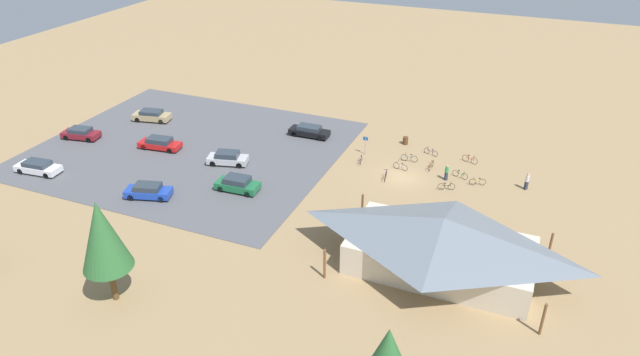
{
  "coord_description": "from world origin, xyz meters",
  "views": [
    {
      "loc": [
        -11.82,
        50.12,
        27.74
      ],
      "look_at": [
        6.76,
        5.32,
        1.2
      ],
      "focal_mm": 31.79,
      "sensor_mm": 36.0,
      "label": 1
    }
  ],
  "objects_px": {
    "bicycle_yellow_yard_front": "(478,182)",
    "bicycle_black_mid_cluster": "(446,187)",
    "visitor_by_pavilion": "(447,172)",
    "bike_pavilion": "(441,242)",
    "car_maroon_back_corner": "(81,133)",
    "bicycle_red_yard_center": "(470,159)",
    "lot_sign": "(365,143)",
    "bicycle_white_back_row": "(400,167)",
    "pine_mideast": "(102,236)",
    "bicycle_green_lone_west": "(460,175)",
    "car_green_inner_stall": "(238,184)",
    "car_red_mid_lot": "(160,143)",
    "trash_bin": "(405,141)",
    "car_tan_by_curb": "(152,115)",
    "bicycle_purple_yard_left": "(386,176)",
    "car_silver_near_entry": "(228,158)",
    "bicycle_silver_by_bin": "(361,160)",
    "car_white_aisle_side": "(38,167)",
    "bicycle_blue_lone_east": "(431,152)",
    "bicycle_orange_trailside": "(431,166)",
    "visitor_near_lot": "(527,181)",
    "bicycle_teal_edge_north": "(409,158)",
    "car_blue_front_row": "(148,191)",
    "car_black_second_row": "(309,131)"
  },
  "relations": [
    {
      "from": "lot_sign",
      "to": "bicycle_orange_trailside",
      "type": "relative_size",
      "value": 1.22
    },
    {
      "from": "bicycle_white_back_row",
      "to": "bicycle_green_lone_west",
      "type": "bearing_deg",
      "value": -174.45
    },
    {
      "from": "pine_mideast",
      "to": "car_blue_front_row",
      "type": "xyz_separation_m",
      "value": [
        6.86,
        -12.87,
        -4.83
      ]
    },
    {
      "from": "lot_sign",
      "to": "visitor_near_lot",
      "type": "height_order",
      "value": "lot_sign"
    },
    {
      "from": "bicycle_teal_edge_north",
      "to": "car_white_aisle_side",
      "type": "xyz_separation_m",
      "value": [
        34.76,
        17.31,
        0.31
      ]
    },
    {
      "from": "bicycle_white_back_row",
      "to": "bicycle_purple_yard_left",
      "type": "height_order",
      "value": "bicycle_purple_yard_left"
    },
    {
      "from": "bicycle_red_yard_center",
      "to": "visitor_by_pavilion",
      "type": "distance_m",
      "value": 5.06
    },
    {
      "from": "bicycle_black_mid_cluster",
      "to": "visitor_by_pavilion",
      "type": "height_order",
      "value": "visitor_by_pavilion"
    },
    {
      "from": "car_red_mid_lot",
      "to": "car_maroon_back_corner",
      "type": "bearing_deg",
      "value": 7.15
    },
    {
      "from": "car_green_inner_stall",
      "to": "car_silver_near_entry",
      "type": "height_order",
      "value": "car_green_inner_stall"
    },
    {
      "from": "bicycle_red_yard_center",
      "to": "bicycle_yellow_yard_front",
      "type": "xyz_separation_m",
      "value": [
        -1.52,
        4.67,
        -0.03
      ]
    },
    {
      "from": "trash_bin",
      "to": "bicycle_blue_lone_east",
      "type": "height_order",
      "value": "trash_bin"
    },
    {
      "from": "bicycle_white_back_row",
      "to": "car_tan_by_curb",
      "type": "height_order",
      "value": "car_tan_by_curb"
    },
    {
      "from": "bicycle_silver_by_bin",
      "to": "car_blue_front_row",
      "type": "distance_m",
      "value": 22.05
    },
    {
      "from": "bicycle_white_back_row",
      "to": "bicycle_black_mid_cluster",
      "type": "relative_size",
      "value": 1.0
    },
    {
      "from": "pine_mideast",
      "to": "bicycle_teal_edge_north",
      "type": "height_order",
      "value": "pine_mideast"
    },
    {
      "from": "bicycle_yellow_yard_front",
      "to": "car_green_inner_stall",
      "type": "bearing_deg",
      "value": 25.27
    },
    {
      "from": "bicycle_green_lone_west",
      "to": "car_white_aisle_side",
      "type": "bearing_deg",
      "value": 21.19
    },
    {
      "from": "lot_sign",
      "to": "bicycle_white_back_row",
      "type": "xyz_separation_m",
      "value": [
        -4.59,
        2.05,
        -1.04
      ]
    },
    {
      "from": "visitor_by_pavilion",
      "to": "bike_pavilion",
      "type": "bearing_deg",
      "value": 99.26
    },
    {
      "from": "bicycle_blue_lone_east",
      "to": "car_black_second_row",
      "type": "height_order",
      "value": "car_black_second_row"
    },
    {
      "from": "bicycle_yellow_yard_front",
      "to": "car_maroon_back_corner",
      "type": "distance_m",
      "value": 44.91
    },
    {
      "from": "bicycle_teal_edge_north",
      "to": "car_red_mid_lot",
      "type": "distance_m",
      "value": 27.75
    },
    {
      "from": "bicycle_green_lone_west",
      "to": "car_white_aisle_side",
      "type": "distance_m",
      "value": 43.44
    },
    {
      "from": "car_green_inner_stall",
      "to": "car_silver_near_entry",
      "type": "distance_m",
      "value": 5.93
    },
    {
      "from": "trash_bin",
      "to": "pine_mideast",
      "type": "distance_m",
      "value": 36.68
    },
    {
      "from": "lot_sign",
      "to": "car_black_second_row",
      "type": "distance_m",
      "value": 7.83
    },
    {
      "from": "bicycle_yellow_yard_front",
      "to": "bicycle_black_mid_cluster",
      "type": "distance_m",
      "value": 3.43
    },
    {
      "from": "bicycle_silver_by_bin",
      "to": "pine_mideast",
      "type": "bearing_deg",
      "value": 71.0
    },
    {
      "from": "bicycle_orange_trailside",
      "to": "visitor_by_pavilion",
      "type": "bearing_deg",
      "value": 137.61
    },
    {
      "from": "car_silver_near_entry",
      "to": "car_red_mid_lot",
      "type": "height_order",
      "value": "car_silver_near_entry"
    },
    {
      "from": "bicycle_white_back_row",
      "to": "car_tan_by_curb",
      "type": "xyz_separation_m",
      "value": [
        32.17,
        -0.79,
        0.37
      ]
    },
    {
      "from": "bicycle_purple_yard_left",
      "to": "bike_pavilion",
      "type": "bearing_deg",
      "value": 122.77
    },
    {
      "from": "bicycle_blue_lone_east",
      "to": "bicycle_purple_yard_left",
      "type": "xyz_separation_m",
      "value": [
        2.99,
        7.23,
        0.03
      ]
    },
    {
      "from": "bicycle_purple_yard_left",
      "to": "car_maroon_back_corner",
      "type": "height_order",
      "value": "car_maroon_back_corner"
    },
    {
      "from": "car_tan_by_curb",
      "to": "car_blue_front_row",
      "type": "bearing_deg",
      "value": 126.22
    },
    {
      "from": "pine_mideast",
      "to": "visitor_by_pavilion",
      "type": "xyz_separation_m",
      "value": [
        -18.72,
        -27.35,
        -4.71
      ]
    },
    {
      "from": "bike_pavilion",
      "to": "visitor_by_pavilion",
      "type": "bearing_deg",
      "value": -80.74
    },
    {
      "from": "car_silver_near_entry",
      "to": "car_red_mid_lot",
      "type": "distance_m",
      "value": 8.98
    },
    {
      "from": "bicycle_green_lone_west",
      "to": "car_white_aisle_side",
      "type": "relative_size",
      "value": 0.34
    },
    {
      "from": "bicycle_red_yard_center",
      "to": "visitor_by_pavilion",
      "type": "xyz_separation_m",
      "value": [
        1.6,
        4.77,
        0.47
      ]
    },
    {
      "from": "bicycle_red_yard_center",
      "to": "car_maroon_back_corner",
      "type": "bearing_deg",
      "value": 14.64
    },
    {
      "from": "bicycle_red_yard_center",
      "to": "bicycle_yellow_yard_front",
      "type": "distance_m",
      "value": 4.92
    },
    {
      "from": "bicycle_purple_yard_left",
      "to": "car_green_inner_stall",
      "type": "relative_size",
      "value": 0.4
    },
    {
      "from": "trash_bin",
      "to": "bicycle_black_mid_cluster",
      "type": "distance_m",
      "value": 10.86
    },
    {
      "from": "lot_sign",
      "to": "visitor_by_pavilion",
      "type": "relative_size",
      "value": 1.32
    },
    {
      "from": "car_green_inner_stall",
      "to": "car_red_mid_lot",
      "type": "height_order",
      "value": "car_green_inner_stall"
    },
    {
      "from": "pine_mideast",
      "to": "bicycle_green_lone_west",
      "type": "bearing_deg",
      "value": -125.19
    },
    {
      "from": "visitor_near_lot",
      "to": "bicycle_purple_yard_left",
      "type": "bearing_deg",
      "value": 13.72
    },
    {
      "from": "bicycle_silver_by_bin",
      "to": "car_maroon_back_corner",
      "type": "height_order",
      "value": "car_maroon_back_corner"
    }
  ]
}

